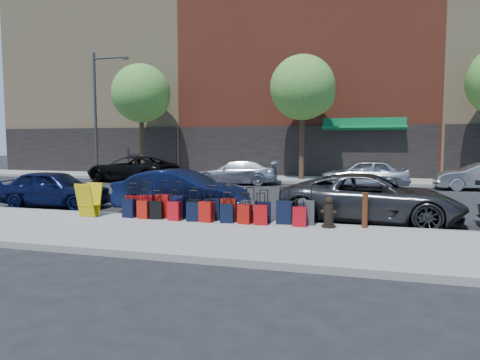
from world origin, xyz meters
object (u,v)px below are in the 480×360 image
(streetlight, at_px, (98,107))
(bollard, at_px, (365,210))
(car_far_3, at_px, (480,177))
(display_rack, at_px, (89,200))
(car_near_1, at_px, (181,192))
(car_near_2, at_px, (370,198))
(tree_left, at_px, (143,95))
(car_far_2, at_px, (364,174))
(fire_hydrant, at_px, (329,213))
(car_far_0, at_px, (132,169))
(suitcase_front_5, at_px, (213,209))
(car_far_1, at_px, (236,172))
(tree_center, at_px, (305,89))
(car_near_0, at_px, (54,189))

(streetlight, distance_m, bollard, 22.00)
(bollard, bearing_deg, car_far_3, 65.33)
(display_rack, xyz_separation_m, car_near_1, (2.00, 2.03, 0.08))
(display_rack, xyz_separation_m, car_near_2, (7.84, 2.12, 0.07))
(tree_left, relative_size, car_far_2, 1.65)
(fire_hydrant, height_order, car_far_0, car_far_0)
(suitcase_front_5, bearing_deg, car_far_2, 61.46)
(suitcase_front_5, bearing_deg, streetlight, 124.37)
(car_near_1, height_order, car_near_2, car_near_1)
(display_rack, distance_m, car_far_3, 17.93)
(bollard, relative_size, display_rack, 0.92)
(car_near_1, bearing_deg, display_rack, 136.42)
(display_rack, distance_m, car_far_2, 14.07)
(tree_left, relative_size, car_far_1, 1.56)
(tree_left, xyz_separation_m, car_far_1, (7.09, -2.76, -4.74))
(tree_center, height_order, car_far_0, tree_center)
(suitcase_front_5, distance_m, fire_hydrant, 3.17)
(streetlight, height_order, bollard, streetlight)
(streetlight, bearing_deg, car_near_1, -47.16)
(car_far_2, bearing_deg, car_near_2, 0.36)
(tree_center, distance_m, car_far_1, 6.46)
(streetlight, relative_size, suitcase_front_5, 8.35)
(tree_center, distance_m, car_far_3, 10.31)
(tree_left, height_order, tree_center, same)
(streetlight, relative_size, car_far_3, 1.97)
(streetlight, xyz_separation_m, display_rack, (9.15, -14.05, -4.03))
(suitcase_front_5, height_order, fire_hydrant, suitcase_front_5)
(fire_hydrant, relative_size, bollard, 0.88)
(car_far_1, bearing_deg, car_far_3, 83.76)
(display_rack, bearing_deg, streetlight, 127.22)
(car_near_2, bearing_deg, tree_left, 51.26)
(tree_center, height_order, car_near_0, tree_center)
(display_rack, distance_m, car_far_0, 13.01)
(streetlight, height_order, car_far_0, streetlight)
(suitcase_front_5, bearing_deg, fire_hydrant, -11.92)
(car_near_0, relative_size, car_far_1, 0.84)
(suitcase_front_5, xyz_separation_m, car_far_2, (4.05, 11.33, 0.30))
(tree_left, height_order, car_near_0, tree_left)
(bollard, relative_size, car_near_0, 0.23)
(car_far_1, relative_size, car_far_2, 1.06)
(bollard, distance_m, car_near_0, 10.72)
(car_near_2, relative_size, car_far_1, 1.09)
(display_rack, bearing_deg, car_far_0, 118.98)
(display_rack, bearing_deg, tree_left, 116.98)
(streetlight, relative_size, car_near_2, 1.58)
(fire_hydrant, relative_size, car_far_3, 0.19)
(bollard, xyz_separation_m, car_near_2, (0.15, 1.64, 0.10))
(streetlight, relative_size, car_near_0, 2.05)
(bollard, distance_m, car_far_2, 11.30)
(car_near_1, bearing_deg, car_near_0, 90.09)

